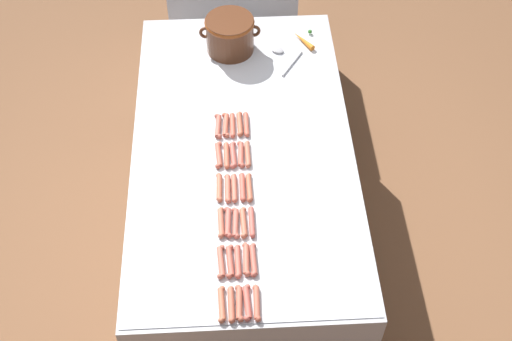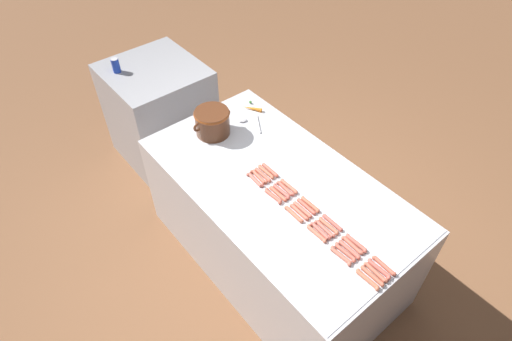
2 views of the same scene
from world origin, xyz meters
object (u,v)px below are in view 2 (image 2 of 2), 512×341
(hot_dog_15, at_px, (302,210))
(hot_dog_20, at_px, (329,226))
(hot_dog_19, at_px, (352,245))
(hot_dog_23, at_px, (266,172))
(hot_dog_13, at_px, (349,249))
(hot_dog_17, at_px, (263,175))
(hot_dog_3, at_px, (294,214))
(hot_dog_16, at_px, (281,191))
(hot_dog_2, at_px, (317,234))
(hot_dog_14, at_px, (325,229))
(hot_dog_21, at_px, (306,206))
(hot_dog_11, at_px, (259,177))
(hot_dog_29, at_px, (270,170))
(hot_dog_12, at_px, (376,272))
(hot_dog_18, at_px, (379,269))
(back_cabinet, at_px, (161,113))
(hot_dog_10, at_px, (278,194))
(hot_dog_0, at_px, (367,279))
(hot_dog_6, at_px, (372,276))
(hot_dog_4, at_px, (273,196))
(carrot, at_px, (251,108))
(hot_dog_9, at_px, (299,212))
(hot_dog_8, at_px, (320,231))
(hot_dog_7, at_px, (345,252))
(hot_dog_5, at_px, (255,180))
(serving_spoon, at_px, (248,122))
(hot_dog_25, at_px, (356,243))
(hot_dog_24, at_px, (384,266))
(hot_dog_22, at_px, (285,189))
(hot_dog_28, at_px, (289,186))
(bean_pot, at_px, (212,121))
(hot_dog_1, at_px, (341,256))
(soda_can, at_px, (116,65))
(hot_dog_26, at_px, (332,223))

(hot_dog_15, xyz_separation_m, hot_dog_20, (0.03, -0.19, 0.00))
(hot_dog_19, distance_m, hot_dog_23, 0.78)
(hot_dog_13, height_order, hot_dog_17, same)
(hot_dog_3, bearing_deg, hot_dog_16, 70.33)
(hot_dog_2, xyz_separation_m, hot_dog_3, (-0.00, 0.19, 0.00))
(hot_dog_14, distance_m, hot_dog_21, 0.20)
(hot_dog_11, bearing_deg, hot_dog_29, -0.49)
(hot_dog_12, distance_m, hot_dog_18, 0.03)
(hot_dog_3, bearing_deg, hot_dog_20, -63.01)
(back_cabinet, height_order, hot_dog_10, back_cabinet)
(hot_dog_0, relative_size, hot_dog_14, 1.00)
(hot_dog_6, distance_m, hot_dog_11, 0.98)
(hot_dog_4, xyz_separation_m, carrot, (0.48, 0.82, 0.00))
(hot_dog_23, bearing_deg, carrot, 58.95)
(hot_dog_9, bearing_deg, hot_dog_13, -85.21)
(hot_dog_8, bearing_deg, hot_dog_23, 83.00)
(hot_dog_7, xyz_separation_m, hot_dog_29, (0.10, 0.78, 0.00))
(hot_dog_5, xyz_separation_m, hot_dog_10, (0.04, -0.19, 0.00))
(hot_dog_3, xyz_separation_m, hot_dog_17, (0.07, 0.39, 0.00))
(hot_dog_8, distance_m, serving_spoon, 1.15)
(hot_dog_16, height_order, hot_dog_25, same)
(hot_dog_3, height_order, hot_dog_24, same)
(hot_dog_12, bearing_deg, hot_dog_24, -2.25)
(hot_dog_17, xyz_separation_m, carrot, (0.41, 0.63, 0.00))
(hot_dog_2, xyz_separation_m, hot_dog_5, (-0.00, 0.58, 0.00))
(hot_dog_16, height_order, hot_dog_22, same)
(hot_dog_15, xyz_separation_m, hot_dog_28, (0.07, 0.20, 0.00))
(hot_dog_15, relative_size, hot_dog_19, 1.00)
(back_cabinet, height_order, serving_spoon, back_cabinet)
(hot_dog_15, distance_m, hot_dog_20, 0.20)
(hot_dog_13, distance_m, bean_pot, 1.37)
(hot_dog_22, relative_size, bean_pot, 0.50)
(hot_dog_20, bearing_deg, hot_dog_0, -104.66)
(hot_dog_1, distance_m, hot_dog_17, 0.78)
(hot_dog_19, distance_m, hot_dog_22, 0.58)
(hot_dog_25, relative_size, soda_can, 1.31)
(hot_dog_6, xyz_separation_m, soda_can, (-0.18, 2.66, 0.14))
(hot_dog_14, bearing_deg, hot_dog_18, -85.03)
(hot_dog_7, xyz_separation_m, hot_dog_15, (0.03, 0.39, 0.00))
(hot_dog_7, relative_size, hot_dog_23, 1.00)
(hot_dog_20, distance_m, hot_dog_22, 0.39)
(hot_dog_10, distance_m, hot_dog_23, 0.21)
(hot_dog_5, height_order, hot_dog_21, same)
(hot_dog_20, bearing_deg, hot_dog_9, 108.41)
(hot_dog_16, distance_m, hot_dog_29, 0.21)
(hot_dog_2, xyz_separation_m, hot_dog_23, (0.10, 0.59, 0.00))
(hot_dog_4, distance_m, soda_can, 1.88)
(hot_dog_13, height_order, hot_dog_26, same)
(bean_pot, xyz_separation_m, carrot, (0.40, 0.04, -0.10))
(hot_dog_2, xyz_separation_m, hot_dog_29, (0.14, 0.58, 0.00))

